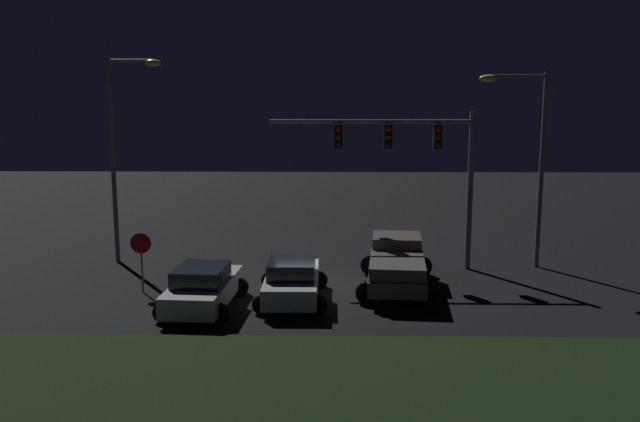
# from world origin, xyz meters

# --- Properties ---
(ground_plane) EXTENTS (80.00, 80.00, 0.00)m
(ground_plane) POSITION_xyz_m (0.00, 0.00, 0.00)
(ground_plane) COLOR black
(grass_median) EXTENTS (27.05, 7.84, 0.10)m
(grass_median) POSITION_xyz_m (0.00, -9.63, 0.05)
(grass_median) COLOR black
(grass_median) RESTS_ON ground_plane
(pickup_truck) EXTENTS (3.18, 5.55, 1.80)m
(pickup_truck) POSITION_xyz_m (3.38, -0.28, 1.00)
(pickup_truck) COLOR #514C47
(pickup_truck) RESTS_ON ground_plane
(car_sedan) EXTENTS (2.67, 4.51, 1.51)m
(car_sedan) POSITION_xyz_m (-3.38, -2.95, 0.74)
(car_sedan) COLOR #B7B7BC
(car_sedan) RESTS_ON ground_plane
(car_sedan_far) EXTENTS (2.50, 4.41, 1.51)m
(car_sedan_far) POSITION_xyz_m (-0.44, -1.99, 0.74)
(car_sedan_far) COLOR #B7B7BC
(car_sedan_far) RESTS_ON ground_plane
(traffic_signal_gantry) EXTENTS (8.32, 0.56, 6.50)m
(traffic_signal_gantry) POSITION_xyz_m (4.16, 2.55, 4.90)
(traffic_signal_gantry) COLOR slate
(traffic_signal_gantry) RESTS_ON ground_plane
(street_lamp_left) EXTENTS (2.35, 0.44, 8.73)m
(street_lamp_left) POSITION_xyz_m (-7.97, 3.51, 5.42)
(street_lamp_left) COLOR slate
(street_lamp_left) RESTS_ON ground_plane
(street_lamp_right) EXTENTS (2.82, 0.44, 8.08)m
(street_lamp_right) POSITION_xyz_m (9.02, 2.98, 5.11)
(street_lamp_right) COLOR slate
(street_lamp_right) RESTS_ON ground_plane
(stop_sign) EXTENTS (0.76, 0.08, 2.23)m
(stop_sign) POSITION_xyz_m (-5.96, -1.11, 1.56)
(stop_sign) COLOR slate
(stop_sign) RESTS_ON ground_plane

